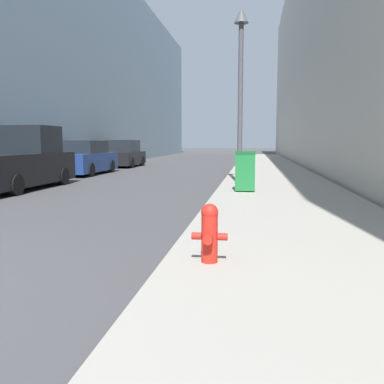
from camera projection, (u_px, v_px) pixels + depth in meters
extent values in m
cube|color=#9E998E|center=(272.00, 174.00, 20.37)|extent=(3.99, 60.00, 0.13)
cube|color=#849EB2|center=(25.00, 63.00, 29.75)|extent=(12.00, 60.00, 14.07)
cylinder|color=red|center=(210.00, 239.00, 5.23)|extent=(0.20, 0.20, 0.58)
sphere|color=red|center=(210.00, 212.00, 5.19)|extent=(0.21, 0.21, 0.21)
cylinder|color=red|center=(210.00, 207.00, 5.18)|extent=(0.06, 0.06, 0.05)
cylinder|color=red|center=(208.00, 239.00, 5.07)|extent=(0.11, 0.12, 0.11)
cylinder|color=red|center=(197.00, 236.00, 5.25)|extent=(0.12, 0.09, 0.09)
cylinder|color=red|center=(223.00, 237.00, 5.20)|extent=(0.12, 0.09, 0.09)
cube|color=#1E7538|center=(245.00, 172.00, 12.72)|extent=(0.58, 0.61, 1.07)
cube|color=#16572A|center=(246.00, 153.00, 12.66)|extent=(0.59, 0.63, 0.08)
cylinder|color=black|center=(237.00, 187.00, 13.07)|extent=(0.05, 0.16, 0.16)
cylinder|color=black|center=(253.00, 188.00, 13.00)|extent=(0.05, 0.16, 0.16)
cylinder|color=#4C4C51|center=(239.00, 180.00, 15.05)|extent=(0.31, 0.31, 0.25)
cylinder|color=#4C4C51|center=(240.00, 105.00, 14.75)|extent=(0.17, 0.17, 5.45)
cone|color=#4C4C51|center=(241.00, 15.00, 14.40)|extent=(0.50, 0.50, 0.50)
cube|color=black|center=(13.00, 169.00, 14.37)|extent=(2.20, 5.18, 1.02)
cube|color=black|center=(25.00, 139.00, 15.15)|extent=(2.02, 1.66, 0.95)
cylinder|color=black|center=(11.00, 176.00, 16.14)|extent=(0.24, 0.64, 0.64)
cylinder|color=black|center=(63.00, 176.00, 15.85)|extent=(0.24, 0.64, 0.64)
cylinder|color=black|center=(15.00, 185.00, 12.69)|extent=(0.24, 0.64, 0.64)
cube|color=navy|center=(85.00, 162.00, 20.91)|extent=(1.76, 4.78, 0.87)
cube|color=#1E2328|center=(85.00, 147.00, 20.82)|extent=(1.55, 2.49, 0.61)
cylinder|color=black|center=(81.00, 166.00, 22.46)|extent=(0.24, 0.64, 0.64)
cylinder|color=black|center=(111.00, 166.00, 22.24)|extent=(0.24, 0.64, 0.64)
cylinder|color=black|center=(57.00, 169.00, 19.64)|extent=(0.24, 0.64, 0.64)
cylinder|color=black|center=(90.00, 170.00, 19.42)|extent=(0.24, 0.64, 0.64)
cube|color=black|center=(124.00, 158.00, 27.14)|extent=(1.78, 4.18, 0.78)
cube|color=#1E2328|center=(124.00, 146.00, 27.05)|extent=(1.57, 2.18, 0.75)
cylinder|color=black|center=(118.00, 161.00, 28.52)|extent=(0.24, 0.64, 0.64)
cylinder|color=black|center=(142.00, 161.00, 28.29)|extent=(0.24, 0.64, 0.64)
cylinder|color=black|center=(105.00, 163.00, 26.05)|extent=(0.24, 0.64, 0.64)
cylinder|color=black|center=(131.00, 163.00, 25.82)|extent=(0.24, 0.64, 0.64)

